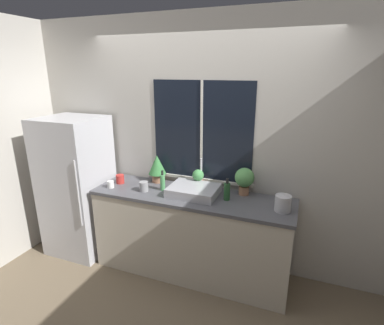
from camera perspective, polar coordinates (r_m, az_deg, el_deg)
ground_plane at (r=3.35m, az=-2.08°, el=-22.56°), size 14.00×14.00×0.00m
wall_back at (r=3.26m, az=2.04°, el=3.22°), size 8.00×0.09×2.70m
wall_left at (r=5.00m, az=-17.55°, el=7.41°), size 0.06×7.00×2.70m
counter at (r=3.29m, az=-0.19°, el=-13.49°), size 2.09×0.59×0.91m
refrigerator at (r=3.81m, az=-21.05°, el=-4.24°), size 0.69×0.65×1.64m
sink at (r=3.08m, az=0.35°, el=-5.31°), size 0.49×0.44×0.32m
potted_plant_left at (r=3.39m, az=-6.65°, el=-0.75°), size 0.20×0.20×0.32m
potted_plant_center at (r=3.23m, az=1.16°, el=-3.12°), size 0.12×0.12×0.21m
potted_plant_right at (r=3.08m, az=9.96°, el=-3.09°), size 0.20×0.20×0.28m
soap_bottle at (r=3.18m, az=-5.62°, el=-3.72°), size 0.05×0.05×0.22m
bottle_tall at (r=2.96m, az=6.67°, el=-5.43°), size 0.06×0.06×0.22m
mug_white at (r=3.37m, az=-15.24°, el=-4.03°), size 0.07×0.07×0.08m
mug_red at (r=3.47m, az=-13.53°, el=-3.08°), size 0.09×0.09×0.10m
mug_grey at (r=3.20m, az=-9.16°, el=-4.53°), size 0.09×0.09×0.10m
kettle at (r=2.84m, az=16.94°, el=-7.33°), size 0.15×0.15×0.17m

